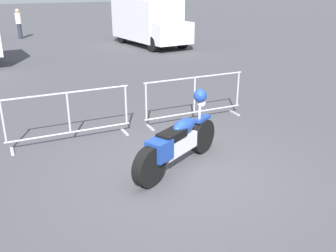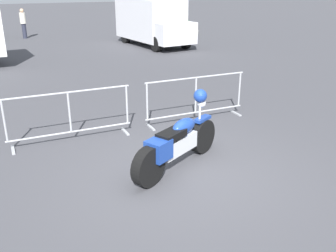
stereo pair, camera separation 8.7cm
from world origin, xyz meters
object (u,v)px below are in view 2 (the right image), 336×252
at_px(motorcycle, 178,142).
at_px(crowd_barrier_near, 70,116).
at_px(crowd_barrier_far, 196,98).
at_px(delivery_van, 152,21).
at_px(pedestrian, 23,22).

bearing_deg(motorcycle, crowd_barrier_near, 98.34).
relative_size(motorcycle, crowd_barrier_far, 0.82).
xyz_separation_m(crowd_barrier_far, delivery_van, (3.54, 11.05, 0.68)).
bearing_deg(pedestrian, motorcycle, -91.25).
bearing_deg(delivery_van, motorcycle, -27.94).
bearing_deg(crowd_barrier_near, motorcycle, -53.67).
xyz_separation_m(crowd_barrier_near, pedestrian, (0.65, 16.62, 0.36)).
height_order(crowd_barrier_far, pedestrian, pedestrian).
xyz_separation_m(motorcycle, crowd_barrier_far, (1.47, 2.00, 0.07)).
relative_size(crowd_barrier_far, pedestrian, 1.52).
bearing_deg(delivery_van, crowd_barrier_far, -24.69).
height_order(crowd_barrier_far, delivery_van, delivery_van).
distance_m(crowd_barrier_near, crowd_barrier_far, 2.94).
relative_size(motorcycle, pedestrian, 1.24).
height_order(delivery_van, pedestrian, delivery_van).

